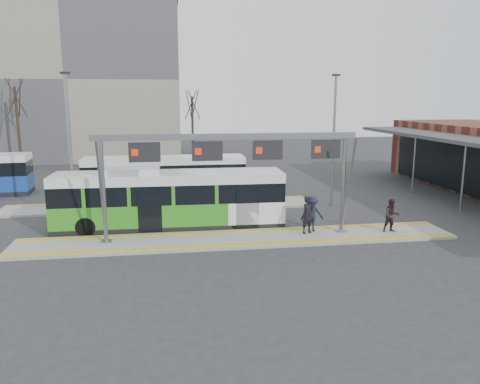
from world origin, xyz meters
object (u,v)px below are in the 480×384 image
object	(u,v)px
hero_bus	(169,200)
passenger_a	(308,215)
passenger_b	(392,216)
passenger_c	(312,214)
gantry	(231,155)

from	to	relation	value
hero_bus	passenger_a	bearing A→B (deg)	-20.04
passenger_a	passenger_b	size ratio (longest dim) A/B	1.12
hero_bus	passenger_c	distance (m)	7.77
gantry	passenger_a	distance (m)	5.09
gantry	passenger_c	xyz separation A→B (m)	(4.32, 0.31, -3.21)
hero_bus	passenger_c	bearing A→B (deg)	-16.82
hero_bus	passenger_b	world-z (taller)	hero_bus
gantry	passenger_b	bearing A→B (deg)	-2.93
gantry	passenger_b	size ratio (longest dim) A/B	7.43
hero_bus	passenger_a	distance (m)	7.56
hero_bus	passenger_a	world-z (taller)	hero_bus
gantry	hero_bus	xyz separation A→B (m)	(-3.06, 2.70, -2.75)
passenger_a	passenger_b	xyz separation A→B (m)	(4.41, -0.41, -0.10)
hero_bus	passenger_c	world-z (taller)	hero_bus
gantry	passenger_b	xyz separation A→B (m)	(8.39, -0.43, -3.27)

